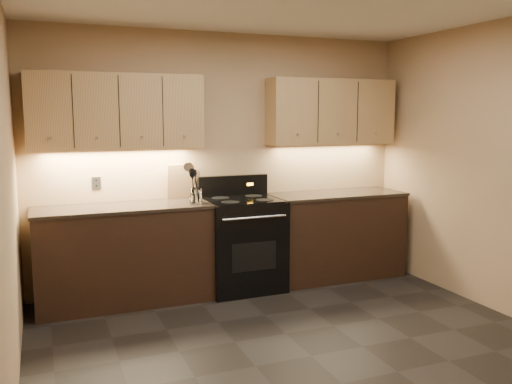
# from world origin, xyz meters

# --- Properties ---
(floor) EXTENTS (4.00, 4.00, 0.00)m
(floor) POSITION_xyz_m (0.00, 0.00, 0.00)
(floor) COLOR black
(floor) RESTS_ON ground
(wall_back) EXTENTS (4.00, 0.04, 2.60)m
(wall_back) POSITION_xyz_m (0.00, 2.00, 1.30)
(wall_back) COLOR tan
(wall_back) RESTS_ON ground
(wall_left) EXTENTS (0.04, 4.00, 2.60)m
(wall_left) POSITION_xyz_m (-2.00, 0.00, 1.30)
(wall_left) COLOR tan
(wall_left) RESTS_ON ground
(counter_left) EXTENTS (1.62, 0.62, 0.93)m
(counter_left) POSITION_xyz_m (-1.10, 1.70, 0.47)
(counter_left) COLOR black
(counter_left) RESTS_ON ground
(counter_right) EXTENTS (1.46, 0.62, 0.93)m
(counter_right) POSITION_xyz_m (1.18, 1.70, 0.47)
(counter_right) COLOR black
(counter_right) RESTS_ON ground
(stove) EXTENTS (0.76, 0.68, 1.14)m
(stove) POSITION_xyz_m (0.08, 1.68, 0.48)
(stove) COLOR black
(stove) RESTS_ON ground
(upper_cab_left) EXTENTS (1.60, 0.30, 0.70)m
(upper_cab_left) POSITION_xyz_m (-1.10, 1.85, 1.80)
(upper_cab_left) COLOR tan
(upper_cab_left) RESTS_ON wall_back
(upper_cab_right) EXTENTS (1.44, 0.30, 0.70)m
(upper_cab_right) POSITION_xyz_m (1.18, 1.85, 1.80)
(upper_cab_right) COLOR tan
(upper_cab_right) RESTS_ON wall_back
(outlet_plate) EXTENTS (0.08, 0.01, 0.12)m
(outlet_plate) POSITION_xyz_m (-1.30, 1.99, 1.12)
(outlet_plate) COLOR #B2B5BA
(outlet_plate) RESTS_ON wall_back
(utensil_crock) EXTENTS (0.14, 0.14, 0.15)m
(utensil_crock) POSITION_xyz_m (-0.42, 1.61, 1.00)
(utensil_crock) COLOR white
(utensil_crock) RESTS_ON counter_left
(cutting_board) EXTENTS (0.28, 0.09, 0.35)m
(cutting_board) POSITION_xyz_m (-0.48, 1.96, 1.10)
(cutting_board) COLOR tan
(cutting_board) RESTS_ON counter_left
(wooden_spoon) EXTENTS (0.15, 0.17, 0.31)m
(wooden_spoon) POSITION_xyz_m (-0.45, 1.61, 1.10)
(wooden_spoon) COLOR tan
(wooden_spoon) RESTS_ON utensil_crock
(black_spoon) EXTENTS (0.09, 0.10, 0.32)m
(black_spoon) POSITION_xyz_m (-0.43, 1.63, 1.10)
(black_spoon) COLOR black
(black_spoon) RESTS_ON utensil_crock
(black_turner) EXTENTS (0.13, 0.15, 0.33)m
(black_turner) POSITION_xyz_m (-0.40, 1.59, 1.11)
(black_turner) COLOR black
(black_turner) RESTS_ON utensil_crock
(steel_spatula) EXTENTS (0.18, 0.10, 0.38)m
(steel_spatula) POSITION_xyz_m (-0.39, 1.61, 1.13)
(steel_spatula) COLOR silver
(steel_spatula) RESTS_ON utensil_crock
(steel_skimmer) EXTENTS (0.20, 0.11, 0.39)m
(steel_skimmer) POSITION_xyz_m (-0.40, 1.61, 1.13)
(steel_skimmer) COLOR silver
(steel_skimmer) RESTS_ON utensil_crock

